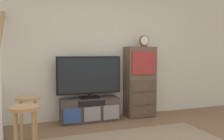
{
  "coord_description": "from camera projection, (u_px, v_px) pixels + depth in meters",
  "views": [
    {
      "loc": [
        -1.34,
        -2.03,
        1.28
      ],
      "look_at": [
        0.07,
        1.98,
        0.97
      ],
      "focal_mm": 37.67,
      "sensor_mm": 36.0,
      "label": 1
    }
  ],
  "objects": [
    {
      "name": "back_wall",
      "position": [
        101.0,
        49.0,
        4.66
      ],
      "size": [
        6.4,
        0.12,
        2.7
      ],
      "primitive_type": "cube",
      "color": "beige",
      "rests_on": "ground_plane"
    },
    {
      "name": "media_console",
      "position": [
        90.0,
        110.0,
        4.39
      ],
      "size": [
        1.08,
        0.38,
        0.43
      ],
      "color": "#423833",
      "rests_on": "ground_plane"
    },
    {
      "name": "television",
      "position": [
        89.0,
        76.0,
        4.37
      ],
      "size": [
        1.21,
        0.22,
        0.78
      ],
      "color": "black",
      "rests_on": "media_console"
    },
    {
      "name": "side_cabinet",
      "position": [
        140.0,
        82.0,
        4.71
      ],
      "size": [
        0.58,
        0.38,
        1.4
      ],
      "color": "brown",
      "rests_on": "ground_plane"
    },
    {
      "name": "desk_clock",
      "position": [
        144.0,
        41.0,
        4.66
      ],
      "size": [
        0.2,
        0.08,
        0.22
      ],
      "color": "#4C3823",
      "rests_on": "side_cabinet"
    },
    {
      "name": "bar_stool_near",
      "position": [
        25.0,
        121.0,
        2.65
      ],
      "size": [
        0.34,
        0.34,
        0.68
      ],
      "color": "#A37A4C",
      "rests_on": "ground_plane"
    },
    {
      "name": "bar_stool_far",
      "position": [
        28.0,
        109.0,
        3.25
      ],
      "size": [
        0.34,
        0.34,
        0.68
      ],
      "color": "#A37A4C",
      "rests_on": "ground_plane"
    }
  ]
}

